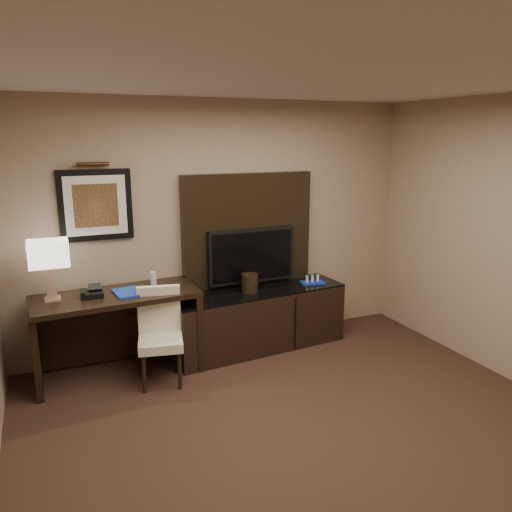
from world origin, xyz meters
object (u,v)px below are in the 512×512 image
ice_bucket (250,283)px  tv (251,255)px  credenza (258,319)px  table_lamp (50,270)px  desk_chair (161,341)px  minibar_tray (312,279)px  water_bottle (154,280)px  desk_phone (92,292)px  desk (118,334)px

ice_bucket → tv: bearing=63.0°
credenza → table_lamp: (-2.08, 0.02, 0.79)m
desk_chair → credenza: bearing=30.3°
tv → desk_chair: size_ratio=1.18×
tv → minibar_tray: (0.67, -0.21, -0.30)m
credenza → water_bottle: water_bottle is taller
minibar_tray → table_lamp: bearing=179.3°
water_bottle → ice_bucket: water_bottle is taller
desk_phone → water_bottle: size_ratio=1.18×
desk_phone → minibar_tray: bearing=3.5°
table_lamp → desk_phone: (0.35, -0.05, -0.24)m
desk → water_bottle: (0.38, 0.04, 0.50)m
desk_chair → desk_phone: 0.80m
desk → ice_bucket: (1.41, 0.01, 0.36)m
desk → tv: (1.51, 0.22, 0.60)m
desk → water_bottle: water_bottle is taller
minibar_tray → credenza: bearing=178.7°
table_lamp → water_bottle: 0.96m
tv → desk: bearing=-171.8°
minibar_tray → ice_bucket: bearing=-179.8°
desk → minibar_tray: (2.18, 0.01, 0.30)m
credenza → desk_phone: size_ratio=9.76×
water_bottle → credenza: bearing=-0.6°
ice_bucket → minibar_tray: bearing=0.2°
desk → ice_bucket: size_ratio=7.78×
minibar_tray → desk_chair: bearing=-168.6°
tv → desk_chair: bearing=-153.9°
table_lamp → desk: bearing=-4.8°
tv → credenza: bearing=-88.9°
table_lamp → desk_chair: bearing=-24.3°
table_lamp → ice_bucket: bearing=-1.1°
desk_chair → ice_bucket: size_ratio=4.26×
ice_bucket → desk_phone: bearing=-179.7°
water_bottle → minibar_tray: size_ratio=0.65×
table_lamp → desk_phone: 0.42m
desk_chair → table_lamp: table_lamp is taller
desk → ice_bucket: bearing=-2.8°
credenza → tv: (-0.00, 0.19, 0.68)m
desk → desk_phone: bearing=176.3°
desk_chair → water_bottle: water_bottle is taller
desk_phone → table_lamp: bearing=175.7°
desk → tv: tv is taller
table_lamp → desk_phone: size_ratio=2.91×
desk_chair → table_lamp: size_ratio=1.46×
credenza → table_lamp: 2.22m
desk → tv: size_ratio=1.55×
tv → desk_phone: (-1.73, -0.22, -0.14)m
tv → desk_chair: tv is taller
water_bottle → ice_bucket: bearing=-1.7°
water_bottle → tv: bearing=8.9°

